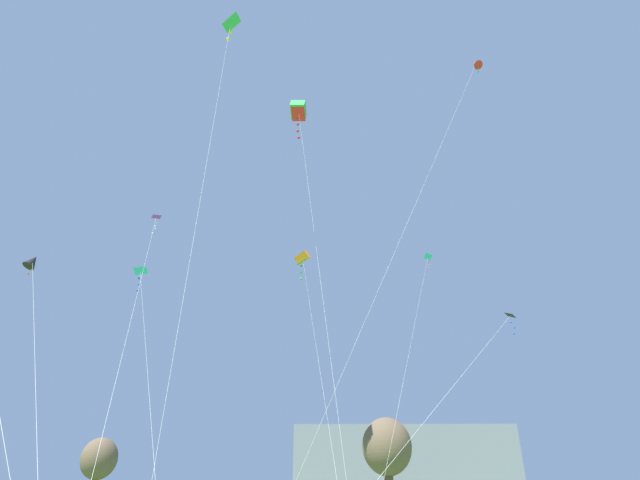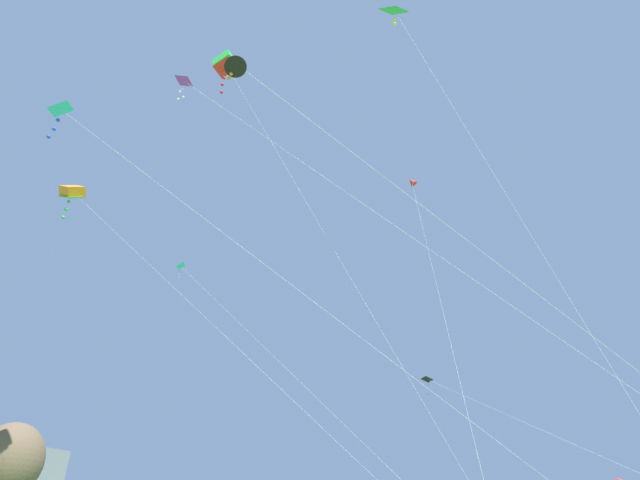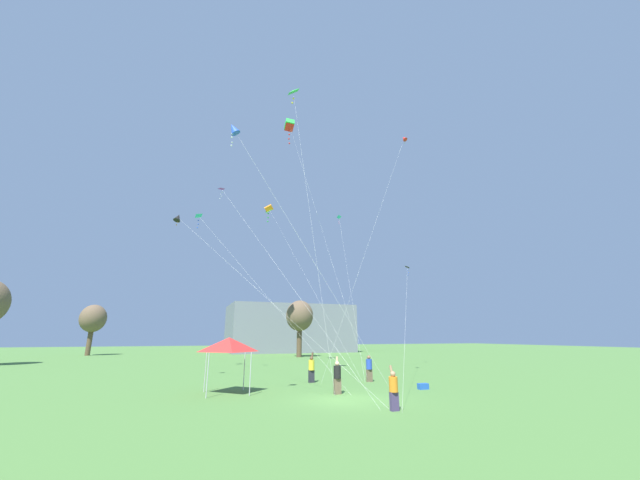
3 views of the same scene
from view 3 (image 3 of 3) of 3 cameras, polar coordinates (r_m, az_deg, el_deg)
ground_plane at (r=19.82m, az=4.29°, el=-24.17°), size 220.00×220.00×0.00m
distant_building at (r=76.41m, az=-5.09°, el=-13.92°), size 24.24×15.34×9.21m
tree_far_right at (r=72.48m, az=-32.56°, el=-10.61°), size 4.10×4.10×8.27m
tree_far_left at (r=57.23m, az=-3.28°, el=-12.11°), size 4.24×4.24×8.56m
festival_tent at (r=22.16m, az=-14.36°, el=-15.90°), size 2.51×2.51×3.06m
cooler_box at (r=24.26m, az=16.16°, el=-21.57°), size 0.64×0.33×0.34m
person_blue_shirt at (r=27.25m, az=7.86°, el=-19.55°), size 0.42×0.42×1.78m
person_yellow_shirt at (r=26.54m, az=-1.37°, el=-19.77°), size 0.41×0.41×2.01m
person_orange_shirt at (r=17.24m, az=11.68°, el=-22.25°), size 0.38×0.38×1.88m
person_black_shirt at (r=21.51m, az=2.78°, el=-20.86°), size 0.41×0.41×2.01m
kite_green_delta_0 at (r=33.19m, az=-4.34°, el=22.46°), size 1.63×6.93×23.85m
kite_red_diamond_1 at (r=38.76m, az=13.24°, el=15.38°), size 10.59×3.46×23.09m
kite_black_delta_2 at (r=33.58m, az=13.83°, el=-4.65°), size 10.20×13.90×9.53m
kite_orange_box_3 at (r=50.79m, az=-8.19°, el=4.97°), size 3.50×23.07×21.28m
kite_cyan_delta_4 at (r=52.56m, az=3.09°, el=3.38°), size 8.22×22.76×20.50m
kite_cyan_delta_5 at (r=37.85m, az=-18.79°, el=3.51°), size 9.16×17.59×15.14m
kite_black_diamond_6 at (r=29.44m, az=-21.71°, el=3.29°), size 10.56×13.44×12.31m
kite_green_box_7 at (r=45.10m, az=-4.92°, el=17.79°), size 3.46×13.62×28.25m
kite_blue_diamond_8 at (r=20.28m, az=-13.59°, el=16.78°), size 8.27×2.82×14.17m
kite_purple_delta_9 at (r=34.53m, az=-15.04°, el=7.22°), size 6.70×17.90×16.73m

